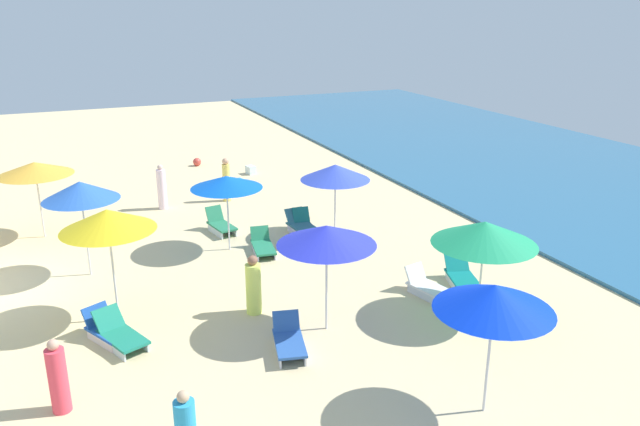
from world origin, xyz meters
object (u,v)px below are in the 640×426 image
at_px(lounge_chair_4_0, 120,335).
at_px(beach_ball_0, 197,162).
at_px(lounge_chair_5_0, 426,285).
at_px(lounge_chair_0_1, 263,246).
at_px(umbrella_7, 327,235).
at_px(umbrella_2, 335,172).
at_px(beachgoer_2, 162,188).
at_px(umbrella_3, 494,298).
at_px(umbrella_5, 485,233).
at_px(umbrella_6, 35,168).
at_px(lounge_chair_2_1, 302,226).
at_px(umbrella_1, 80,191).
at_px(beachgoer_3, 58,378).
at_px(lounge_chair_0_0, 221,225).
at_px(lounge_chair_5_1, 462,276).
at_px(beachgoer_1, 226,180).
at_px(lounge_chair_4_1, 108,329).
at_px(lounge_chair_7_0, 289,341).
at_px(umbrella_0, 226,182).
at_px(beachgoer_4, 253,287).
at_px(beach_ball_2, 239,182).
at_px(lounge_chair_2_0, 304,226).
at_px(cooler_box_1, 251,170).
at_px(umbrella_4, 108,220).

relative_size(lounge_chair_4_0, beach_ball_0, 4.22).
height_order(lounge_chair_4_0, lounge_chair_5_0, lounge_chair_4_0).
bearing_deg(lounge_chair_0_1, umbrella_7, -82.40).
bearing_deg(umbrella_2, beachgoer_2, -137.37).
distance_m(umbrella_3, lounge_chair_5_0, 5.32).
bearing_deg(umbrella_5, umbrella_2, -172.00).
bearing_deg(umbrella_6, lounge_chair_0_1, 55.98).
distance_m(lounge_chair_0_1, lounge_chair_2_1, 1.95).
bearing_deg(beach_ball_0, umbrella_1, -26.67).
distance_m(umbrella_3, beachgoer_3, 8.00).
bearing_deg(lounge_chair_4_0, beachgoer_3, -144.34).
bearing_deg(lounge_chair_0_0, lounge_chair_2_1, -37.56).
distance_m(lounge_chair_5_1, beachgoer_1, 10.53).
relative_size(lounge_chair_4_0, lounge_chair_4_1, 1.16).
xyz_separation_m(umbrella_2, lounge_chair_5_0, (4.91, 0.34, -1.87)).
height_order(lounge_chair_5_1, beachgoer_1, beachgoer_1).
height_order(lounge_chair_5_1, umbrella_6, umbrella_6).
bearing_deg(lounge_chair_5_1, umbrella_7, -152.41).
bearing_deg(umbrella_7, lounge_chair_7_0, -62.68).
xyz_separation_m(umbrella_0, umbrella_1, (0.28, -4.07, 0.29)).
xyz_separation_m(lounge_chair_5_0, beach_ball_0, (-15.74, -2.39, -0.06)).
bearing_deg(lounge_chair_4_1, lounge_chair_5_1, -31.27).
bearing_deg(beachgoer_4, lounge_chair_5_1, -21.99).
bearing_deg(beach_ball_0, beach_ball_2, 11.81).
bearing_deg(umbrella_0, lounge_chair_2_0, 98.07).
distance_m(umbrella_2, beach_ball_2, 7.16).
bearing_deg(lounge_chair_5_1, umbrella_2, 125.50).
xyz_separation_m(beachgoer_3, beach_ball_2, (-13.20, 7.31, -0.50)).
bearing_deg(cooler_box_1, beachgoer_1, 139.18).
bearing_deg(umbrella_5, umbrella_3, -35.23).
height_order(umbrella_5, beachgoer_1, umbrella_5).
xyz_separation_m(lounge_chair_0_0, lounge_chair_2_1, (1.23, 2.40, -0.00)).
bearing_deg(lounge_chair_7_0, lounge_chair_4_0, 166.19).
distance_m(lounge_chair_7_0, beachgoer_1, 11.30).
bearing_deg(lounge_chair_4_1, lounge_chair_0_0, 27.97).
bearing_deg(beach_ball_2, umbrella_6, -66.72).
bearing_deg(beach_ball_2, cooler_box_1, 148.63).
bearing_deg(lounge_chair_5_0, umbrella_1, 135.93).
distance_m(lounge_chair_4_1, cooler_box_1, 14.44).
relative_size(lounge_chair_4_1, umbrella_7, 0.53).
distance_m(umbrella_3, lounge_chair_7_0, 4.73).
height_order(lounge_chair_2_0, umbrella_4, umbrella_4).
bearing_deg(beachgoer_4, umbrella_7, -62.60).
bearing_deg(umbrella_7, lounge_chair_2_1, 163.15).
height_order(lounge_chair_2_0, lounge_chair_5_1, lounge_chair_2_0).
relative_size(umbrella_7, beachgoer_1, 1.52).
xyz_separation_m(umbrella_5, lounge_chair_7_0, (-0.24, -4.80, -1.86)).
distance_m(lounge_chair_2_0, beachgoer_4, 5.65).
bearing_deg(lounge_chair_2_1, beachgoer_1, 100.50).
relative_size(lounge_chair_5_1, beach_ball_0, 4.23).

